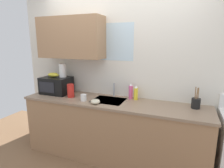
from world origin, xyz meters
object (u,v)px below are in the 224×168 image
at_px(utensil_crock, 196,103).
at_px(paper_towel_roll, 63,70).
at_px(cereal_canister, 71,91).
at_px(small_bowl, 95,102).
at_px(banana_bunch, 53,75).
at_px(dish_soap_bottle_yellow, 136,93).
at_px(microwave, 56,85).
at_px(dish_soap_bottle_pink, 131,92).
at_px(mug_white, 84,98).

bearing_deg(utensil_crock, paper_towel_roll, -179.43).
xyz_separation_m(cereal_canister, small_bowl, (0.50, -0.15, -0.07)).
distance_m(banana_bunch, dish_soap_bottle_yellow, 1.37).
height_order(banana_bunch, dish_soap_bottle_yellow, banana_bunch).
bearing_deg(dish_soap_bottle_yellow, paper_towel_roll, -175.65).
bearing_deg(small_bowl, microwave, 163.44).
bearing_deg(dish_soap_bottle_yellow, microwave, -173.73).
relative_size(dish_soap_bottle_yellow, utensil_crock, 0.76).
bearing_deg(microwave, cereal_canister, -16.13).
height_order(paper_towel_roll, small_bowl, paper_towel_roll).
xyz_separation_m(microwave, paper_towel_roll, (0.10, 0.05, 0.24)).
bearing_deg(dish_soap_bottle_yellow, cereal_canister, -165.86).
distance_m(dish_soap_bottle_yellow, utensil_crock, 0.81).
distance_m(paper_towel_roll, utensil_crock, 2.02).
bearing_deg(small_bowl, banana_bunch, 164.23).
relative_size(paper_towel_roll, dish_soap_bottle_pink, 0.93).
height_order(microwave, utensil_crock, utensil_crock).
height_order(banana_bunch, small_bowl, banana_bunch).
height_order(microwave, dish_soap_bottle_yellow, microwave).
distance_m(paper_towel_roll, cereal_canister, 0.40).
bearing_deg(small_bowl, mug_white, 164.74).
xyz_separation_m(cereal_canister, utensil_crock, (1.76, 0.17, -0.03)).
xyz_separation_m(microwave, banana_bunch, (-0.05, 0.00, 0.17)).
bearing_deg(cereal_canister, banana_bunch, 165.62).
distance_m(paper_towel_roll, dish_soap_bottle_pink, 1.15).
height_order(dish_soap_bottle_pink, utensil_crock, utensil_crock).
bearing_deg(mug_white, utensil_crock, 9.93).
relative_size(paper_towel_roll, small_bowl, 1.69).
distance_m(banana_bunch, mug_white, 0.74).
bearing_deg(utensil_crock, small_bowl, -165.79).
bearing_deg(dish_soap_bottle_yellow, utensil_crock, -5.07).
xyz_separation_m(dish_soap_bottle_pink, utensil_crock, (0.88, -0.08, -0.04)).
relative_size(microwave, mug_white, 4.84).
bearing_deg(microwave, small_bowl, -16.56).
distance_m(mug_white, utensil_crock, 1.51).
bearing_deg(cereal_canister, dish_soap_bottle_pink, 16.17).
bearing_deg(microwave, banana_bunch, 178.20).
height_order(dish_soap_bottle_yellow, cereal_canister, dish_soap_bottle_yellow).
relative_size(cereal_canister, utensil_crock, 0.73).
height_order(cereal_canister, utensil_crock, utensil_crock).
xyz_separation_m(paper_towel_roll, mug_white, (0.52, -0.24, -0.33)).
xyz_separation_m(banana_bunch, dish_soap_bottle_yellow, (1.35, 0.14, -0.21)).
relative_size(banana_bunch, utensil_crock, 0.72).
relative_size(microwave, paper_towel_roll, 2.09).
xyz_separation_m(dish_soap_bottle_pink, small_bowl, (-0.38, -0.40, -0.08)).
height_order(mug_white, utensil_crock, utensil_crock).
xyz_separation_m(banana_bunch, paper_towel_roll, (0.15, 0.05, 0.08)).
bearing_deg(small_bowl, paper_towel_roll, 157.80).
distance_m(microwave, cereal_canister, 0.36).
bearing_deg(small_bowl, dish_soap_bottle_pink, 46.74).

